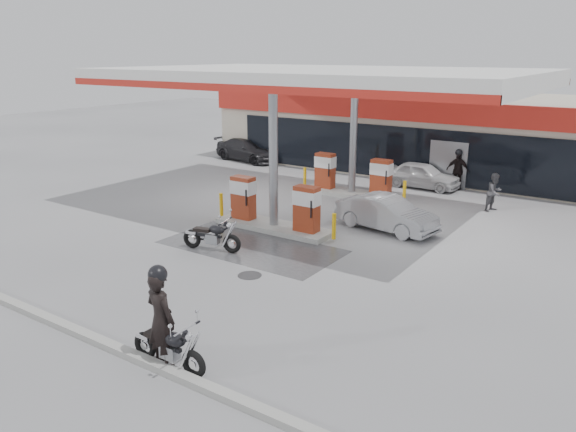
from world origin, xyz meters
name	(u,v)px	position (x,y,z in m)	size (l,w,h in m)	color
ground	(239,244)	(0.00, 0.00, 0.00)	(90.00, 90.00, 0.00)	gray
wet_patch	(251,247)	(0.50, 0.00, 0.00)	(6.00, 3.00, 0.00)	#4C4C4F
drain_cover	(250,275)	(2.00, -2.00, 0.00)	(0.70, 0.70, 0.01)	#38383A
kerb	(53,321)	(0.00, -7.00, 0.07)	(28.00, 0.25, 0.15)	gray
store_building	(421,131)	(0.01, 15.94, 2.01)	(22.00, 8.22, 4.00)	beige
canopy	(319,77)	(0.00, 5.00, 5.27)	(16.00, 10.02, 5.51)	silver
pump_island_near	(274,210)	(0.00, 2.00, 0.71)	(5.14, 1.30, 1.78)	#9E9E99
pump_island_far	(352,180)	(0.00, 8.00, 0.71)	(5.14, 1.30, 1.78)	#9E9E99
main_motorcycle	(170,348)	(3.70, -6.80, 0.45)	(1.96, 0.75, 1.01)	black
biker_main	(161,320)	(3.50, -6.80, 1.03)	(0.75, 0.49, 2.06)	black
parked_motorcycle	(213,237)	(-0.30, -0.98, 0.47)	(2.04, 0.84, 1.06)	black
sedan_white	(422,175)	(2.02, 11.20, 0.61)	(1.44, 3.58, 1.22)	silver
attendant	(495,192)	(5.94, 9.00, 0.78)	(0.75, 0.59, 1.55)	#545358
hatchback_silver	(386,213)	(3.42, 4.20, 0.62)	(1.31, 3.76, 1.24)	#999BA1
parked_car_left	(248,150)	(-9.04, 12.00, 0.64)	(1.80, 4.43, 1.28)	black
parked_car_right	(491,173)	(4.50, 14.00, 0.53)	(1.76, 3.83, 1.06)	#16164A
biker_walking	(457,171)	(3.50, 11.80, 0.90)	(1.05, 0.44, 1.79)	black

